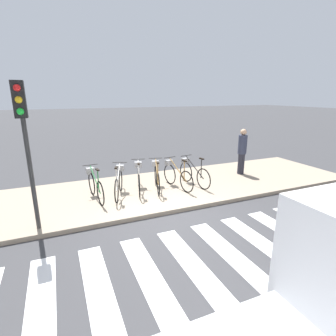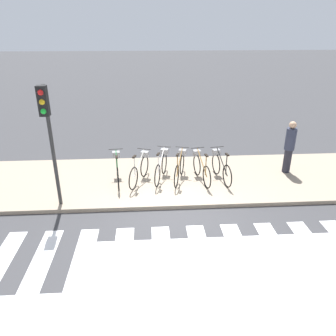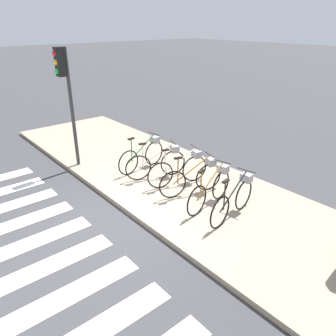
{
  "view_description": "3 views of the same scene",
  "coord_description": "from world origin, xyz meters",
  "px_view_note": "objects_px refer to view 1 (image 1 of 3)",
  "views": [
    {
      "loc": [
        -2.63,
        -6.1,
        3.22
      ],
      "look_at": [
        0.2,
        0.53,
        1.19
      ],
      "focal_mm": 28.0,
      "sensor_mm": 36.0,
      "label": 1
    },
    {
      "loc": [
        -0.71,
        -8.03,
        4.86
      ],
      "look_at": [
        -0.15,
        0.69,
        1.0
      ],
      "focal_mm": 35.0,
      "sensor_mm": 36.0,
      "label": 2
    },
    {
      "loc": [
        5.49,
        -3.46,
        4.11
      ],
      "look_at": [
        -0.21,
        1.34,
        0.75
      ],
      "focal_mm": 35.0,
      "sensor_mm": 36.0,
      "label": 3
    }
  ],
  "objects_px": {
    "parked_bicycle_4": "(176,174)",
    "pedestrian": "(242,150)",
    "traffic_light": "(24,127)",
    "parked_bicycle_5": "(193,172)",
    "parked_bicycle_0": "(95,184)",
    "parked_bicycle_2": "(139,177)",
    "parked_bicycle_3": "(157,176)",
    "parked_bicycle_1": "(119,182)"
  },
  "relations": [
    {
      "from": "parked_bicycle_0",
      "to": "parked_bicycle_2",
      "type": "bearing_deg",
      "value": 6.02
    },
    {
      "from": "traffic_light",
      "to": "parked_bicycle_0",
      "type": "bearing_deg",
      "value": 43.55
    },
    {
      "from": "parked_bicycle_1",
      "to": "pedestrian",
      "type": "relative_size",
      "value": 0.9
    },
    {
      "from": "parked_bicycle_0",
      "to": "parked_bicycle_4",
      "type": "distance_m",
      "value": 2.72
    },
    {
      "from": "parked_bicycle_3",
      "to": "parked_bicycle_0",
      "type": "bearing_deg",
      "value": -178.47
    },
    {
      "from": "parked_bicycle_2",
      "to": "parked_bicycle_5",
      "type": "xyz_separation_m",
      "value": [
        1.93,
        -0.16,
        0.0
      ]
    },
    {
      "from": "parked_bicycle_3",
      "to": "parked_bicycle_5",
      "type": "distance_m",
      "value": 1.34
    },
    {
      "from": "parked_bicycle_4",
      "to": "pedestrian",
      "type": "relative_size",
      "value": 0.94
    },
    {
      "from": "parked_bicycle_5",
      "to": "traffic_light",
      "type": "distance_m",
      "value": 5.48
    },
    {
      "from": "pedestrian",
      "to": "traffic_light",
      "type": "distance_m",
      "value": 7.69
    },
    {
      "from": "parked_bicycle_2",
      "to": "parked_bicycle_5",
      "type": "bearing_deg",
      "value": -4.85
    },
    {
      "from": "parked_bicycle_2",
      "to": "parked_bicycle_4",
      "type": "distance_m",
      "value": 1.29
    },
    {
      "from": "parked_bicycle_3",
      "to": "parked_bicycle_4",
      "type": "bearing_deg",
      "value": -8.03
    },
    {
      "from": "parked_bicycle_1",
      "to": "parked_bicycle_5",
      "type": "bearing_deg",
      "value": 0.27
    },
    {
      "from": "parked_bicycle_3",
      "to": "parked_bicycle_2",
      "type": "bearing_deg",
      "value": 170.78
    },
    {
      "from": "parked_bicycle_0",
      "to": "traffic_light",
      "type": "distance_m",
      "value": 2.9
    },
    {
      "from": "parked_bicycle_1",
      "to": "parked_bicycle_4",
      "type": "bearing_deg",
      "value": -0.47
    },
    {
      "from": "pedestrian",
      "to": "parked_bicycle_2",
      "type": "bearing_deg",
      "value": -176.86
    },
    {
      "from": "parked_bicycle_4",
      "to": "traffic_light",
      "type": "xyz_separation_m",
      "value": [
        -4.25,
        -1.42,
        1.97
      ]
    },
    {
      "from": "parked_bicycle_1",
      "to": "parked_bicycle_4",
      "type": "height_order",
      "value": "same"
    },
    {
      "from": "parked_bicycle_1",
      "to": "pedestrian",
      "type": "bearing_deg",
      "value": 4.7
    },
    {
      "from": "parked_bicycle_3",
      "to": "parked_bicycle_4",
      "type": "height_order",
      "value": "same"
    },
    {
      "from": "pedestrian",
      "to": "traffic_light",
      "type": "relative_size",
      "value": 0.54
    },
    {
      "from": "pedestrian",
      "to": "traffic_light",
      "type": "xyz_separation_m",
      "value": [
        -7.32,
        -1.85,
        1.47
      ]
    },
    {
      "from": "parked_bicycle_1",
      "to": "traffic_light",
      "type": "bearing_deg",
      "value": -147.71
    },
    {
      "from": "parked_bicycle_3",
      "to": "traffic_light",
      "type": "bearing_deg",
      "value": -157.03
    },
    {
      "from": "parked_bicycle_2",
      "to": "pedestrian",
      "type": "distance_m",
      "value": 4.38
    },
    {
      "from": "parked_bicycle_2",
      "to": "parked_bicycle_3",
      "type": "relative_size",
      "value": 1.0
    },
    {
      "from": "parked_bicycle_3",
      "to": "traffic_light",
      "type": "xyz_separation_m",
      "value": [
        -3.57,
        -1.51,
        1.97
      ]
    },
    {
      "from": "parked_bicycle_4",
      "to": "traffic_light",
      "type": "distance_m",
      "value": 4.9
    },
    {
      "from": "parked_bicycle_2",
      "to": "parked_bicycle_5",
      "type": "height_order",
      "value": "same"
    },
    {
      "from": "pedestrian",
      "to": "parked_bicycle_4",
      "type": "bearing_deg",
      "value": -172.01
    },
    {
      "from": "parked_bicycle_2",
      "to": "parked_bicycle_4",
      "type": "bearing_deg",
      "value": -8.59
    },
    {
      "from": "parked_bicycle_1",
      "to": "pedestrian",
      "type": "height_order",
      "value": "pedestrian"
    },
    {
      "from": "parked_bicycle_2",
      "to": "parked_bicycle_3",
      "type": "bearing_deg",
      "value": -9.22
    },
    {
      "from": "parked_bicycle_5",
      "to": "traffic_light",
      "type": "height_order",
      "value": "traffic_light"
    },
    {
      "from": "parked_bicycle_3",
      "to": "pedestrian",
      "type": "relative_size",
      "value": 0.92
    },
    {
      "from": "traffic_light",
      "to": "parked_bicycle_1",
      "type": "bearing_deg",
      "value": 32.29
    },
    {
      "from": "parked_bicycle_2",
      "to": "parked_bicycle_4",
      "type": "height_order",
      "value": "same"
    },
    {
      "from": "parked_bicycle_3",
      "to": "parked_bicycle_5",
      "type": "bearing_deg",
      "value": -2.87
    },
    {
      "from": "parked_bicycle_2",
      "to": "traffic_light",
      "type": "xyz_separation_m",
      "value": [
        -2.97,
        -1.61,
        1.97
      ]
    },
    {
      "from": "parked_bicycle_4",
      "to": "pedestrian",
      "type": "distance_m",
      "value": 3.14
    }
  ]
}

